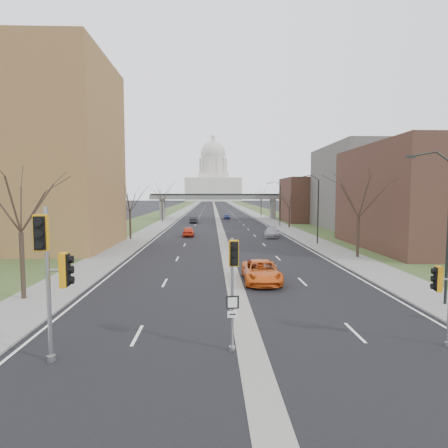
{
  "coord_description": "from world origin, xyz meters",
  "views": [
    {
      "loc": [
        -1.62,
        -14.61,
        6.43
      ],
      "look_at": [
        -0.7,
        12.5,
        4.23
      ],
      "focal_mm": 30.0,
      "sensor_mm": 36.0,
      "label": 1
    }
  ],
  "objects": [
    {
      "name": "streetlight_far",
      "position": [
        10.99,
        58.0,
        6.95
      ],
      "size": [
        2.61,
        0.2,
        8.7
      ],
      "color": "black",
      "rests_on": "sidewalk_right"
    },
    {
      "name": "tree_left_a",
      "position": [
        -13.0,
        8.0,
        6.64
      ],
      "size": [
        7.2,
        7.2,
        9.4
      ],
      "color": "#382B21",
      "rests_on": "sidewalk_left"
    },
    {
      "name": "tree_left_c",
      "position": [
        -13.0,
        72.0,
        7.04
      ],
      "size": [
        7.65,
        7.65,
        9.99
      ],
      "color": "#382B21",
      "rests_on": "sidewalk_left"
    },
    {
      "name": "commercial_block_mid",
      "position": [
        28.0,
        52.0,
        7.5
      ],
      "size": [
        18.0,
        22.0,
        15.0
      ],
      "primitive_type": "cube",
      "color": "#625F5A",
      "rests_on": "ground"
    },
    {
      "name": "median_strip",
      "position": [
        0.0,
        150.0,
        0.0
      ],
      "size": [
        1.2,
        600.0,
        0.02
      ],
      "primitive_type": "cube",
      "color": "gray",
      "rests_on": "ground"
    },
    {
      "name": "tree_right_c",
      "position": [
        13.0,
        95.0,
        7.04
      ],
      "size": [
        7.65,
        7.65,
        9.99
      ],
      "color": "#382B21",
      "rests_on": "sidewalk_right"
    },
    {
      "name": "signal_pole_right",
      "position": [
        8.13,
        0.24,
        3.15
      ],
      "size": [
        0.81,
        1.0,
        4.82
      ],
      "rotation": [
        0.0,
        0.0,
        -0.22
      ],
      "color": "gray",
      "rests_on": "ground"
    },
    {
      "name": "tree_left_b",
      "position": [
        -13.0,
        38.0,
        6.23
      ],
      "size": [
        6.75,
        6.75,
        8.81
      ],
      "color": "#382B21",
      "rests_on": "sidewalk_left"
    },
    {
      "name": "apartment_building",
      "position": [
        -26.0,
        30.0,
        11.0
      ],
      "size": [
        25.0,
        16.0,
        22.0
      ],
      "primitive_type": "cube",
      "color": "olive",
      "rests_on": "ground"
    },
    {
      "name": "road_surface",
      "position": [
        0.0,
        150.0,
        0.01
      ],
      "size": [
        20.0,
        600.0,
        0.01
      ],
      "primitive_type": "cube",
      "color": "black",
      "rests_on": "ground"
    },
    {
      "name": "streetlight_mid",
      "position": [
        10.99,
        32.0,
        6.95
      ],
      "size": [
        2.61,
        0.2,
        8.7
      ],
      "color": "black",
      "rests_on": "sidewalk_right"
    },
    {
      "name": "signal_pole_median",
      "position": [
        -0.76,
        -0.0,
        3.24
      ],
      "size": [
        0.54,
        0.76,
        4.65
      ],
      "rotation": [
        0.0,
        0.0,
        0.08
      ],
      "color": "gray",
      "rests_on": "ground"
    },
    {
      "name": "ground",
      "position": [
        0.0,
        0.0,
        0.0
      ],
      "size": [
        700.0,
        700.0,
        0.0
      ],
      "primitive_type": "plane",
      "color": "black",
      "rests_on": "ground"
    },
    {
      "name": "tree_right_a",
      "position": [
        13.0,
        22.0,
        6.64
      ],
      "size": [
        7.2,
        7.2,
        9.4
      ],
      "color": "#382B21",
      "rests_on": "sidewalk_right"
    },
    {
      "name": "streetlight_near",
      "position": [
        10.99,
        6.0,
        6.95
      ],
      "size": [
        2.61,
        0.2,
        8.7
      ],
      "color": "black",
      "rests_on": "sidewalk_right"
    },
    {
      "name": "grass_verge_left",
      "position": [
        -18.0,
        150.0,
        0.05
      ],
      "size": [
        8.0,
        600.0,
        0.1
      ],
      "primitive_type": "cube",
      "color": "#2A421E",
      "rests_on": "ground"
    },
    {
      "name": "commercial_block_near",
      "position": [
        24.0,
        28.0,
        6.0
      ],
      "size": [
        16.0,
        20.0,
        12.0
      ],
      "primitive_type": "cube",
      "color": "#482C21",
      "rests_on": "ground"
    },
    {
      "name": "grass_verge_right",
      "position": [
        18.0,
        150.0,
        0.05
      ],
      "size": [
        8.0,
        600.0,
        0.1
      ],
      "primitive_type": "cube",
      "color": "#2A421E",
      "rests_on": "ground"
    },
    {
      "name": "pedestrian_bridge",
      "position": [
        0.0,
        80.0,
        4.84
      ],
      "size": [
        34.0,
        3.0,
        6.45
      ],
      "color": "slate",
      "rests_on": "ground"
    },
    {
      "name": "car_right_far",
      "position": [
        2.33,
        80.61,
        0.62
      ],
      "size": [
        1.48,
        3.65,
        1.24
      ],
      "primitive_type": "imported",
      "rotation": [
        0.0,
        0.0,
        0.0
      ],
      "color": "navy",
      "rests_on": "ground"
    },
    {
      "name": "sidewalk_right",
      "position": [
        12.0,
        150.0,
        0.06
      ],
      "size": [
        4.0,
        600.0,
        0.12
      ],
      "primitive_type": "cube",
      "color": "gray",
      "rests_on": "ground"
    },
    {
      "name": "signal_pole_left",
      "position": [
        -7.55,
        -0.68,
        3.89
      ],
      "size": [
        1.02,
        1.14,
        5.94
      ],
      "rotation": [
        0.0,
        0.0,
        0.11
      ],
      "color": "gray",
      "rests_on": "ground"
    },
    {
      "name": "car_right_mid",
      "position": [
        7.26,
        40.11,
        0.73
      ],
      "size": [
        2.73,
        5.28,
        1.46
      ],
      "primitive_type": "imported",
      "rotation": [
        0.0,
        0.0,
        -0.14
      ],
      "color": "gray",
      "rests_on": "ground"
    },
    {
      "name": "capitol",
      "position": [
        0.0,
        320.0,
        18.6
      ],
      "size": [
        48.0,
        42.0,
        55.75
      ],
      "color": "silver",
      "rests_on": "ground"
    },
    {
      "name": "sidewalk_left",
      "position": [
        -12.0,
        150.0,
        0.06
      ],
      "size": [
        4.0,
        600.0,
        0.12
      ],
      "primitive_type": "cube",
      "color": "gray",
      "rests_on": "ground"
    },
    {
      "name": "car_left_far",
      "position": [
        -5.46,
        67.38,
        0.71
      ],
      "size": [
        1.72,
        4.39,
        1.42
      ],
      "primitive_type": "imported",
      "rotation": [
        0.0,
        0.0,
        3.09
      ],
      "color": "black",
      "rests_on": "ground"
    },
    {
      "name": "car_right_near",
      "position": [
        2.0,
        12.15,
        0.78
      ],
      "size": [
        2.64,
        5.62,
        1.55
      ],
      "primitive_type": "imported",
      "rotation": [
        0.0,
        0.0,
        -0.01
      ],
      "color": "#D85917",
      "rests_on": "ground"
    },
    {
      "name": "commercial_block_far",
      "position": [
        22.0,
        70.0,
        5.0
      ],
      "size": [
        14.0,
        14.0,
        10.0
      ],
      "primitive_type": "cube",
      "color": "#482C21",
      "rests_on": "ground"
    },
    {
      "name": "tree_right_b",
      "position": [
        13.0,
        55.0,
        5.82
      ],
      "size": [
        6.3,
        6.3,
        8.22
      ],
      "color": "#382B21",
      "rests_on": "sidewalk_right"
    },
    {
      "name": "car_left_near",
      "position": [
        -5.09,
        41.88,
        0.72
      ],
      "size": [
        1.81,
        4.29,
        1.45
      ],
      "primitive_type": "imported",
      "rotation": [
        0.0,
        0.0,
        3.16
      ],
      "color": "red",
      "rests_on": "ground"
    }
  ]
}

